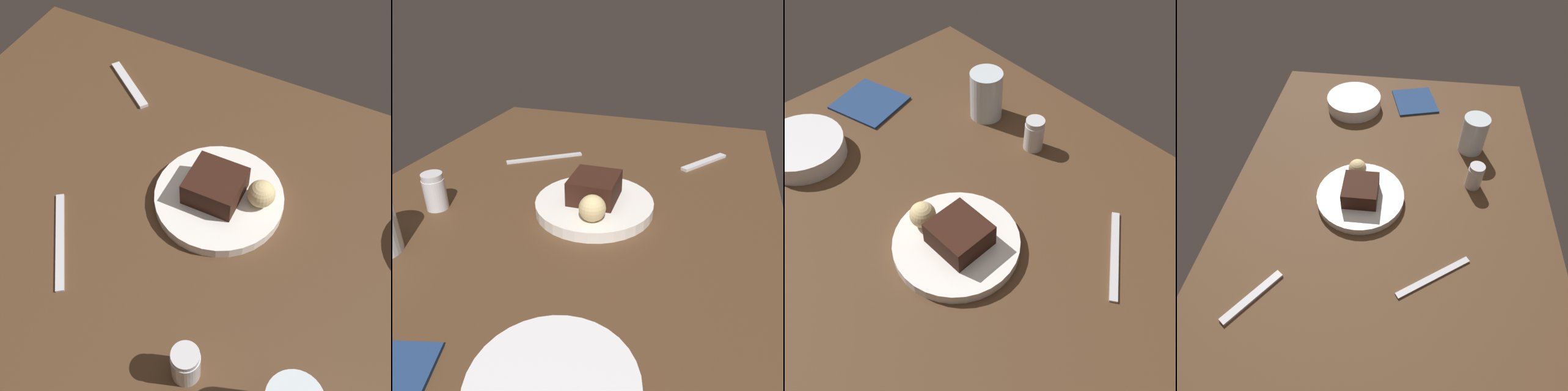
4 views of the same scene
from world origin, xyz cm
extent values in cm
cube|color=#4C331E|center=(0.00, 0.00, 1.50)|extent=(120.00, 84.00, 3.00)
cylinder|color=white|center=(-0.73, -7.04, 4.07)|extent=(22.60, 22.60, 2.14)
cube|color=black|center=(-0.31, -6.83, 7.51)|extent=(9.35, 8.93, 4.72)
sphere|color=#DBC184|center=(-7.66, -8.79, 7.53)|extent=(4.78, 4.78, 4.78)
cylinder|color=silver|center=(-9.43, 22.26, 6.08)|extent=(4.18, 4.18, 6.17)
cylinder|color=silver|center=(-9.43, 22.26, 9.77)|extent=(3.97, 3.97, 1.20)
cylinder|color=silver|center=(-24.23, 22.37, 8.60)|extent=(7.28, 7.28, 11.19)
cylinder|color=silver|center=(-40.39, -15.04, 5.07)|extent=(17.57, 17.57, 4.15)
cube|color=silver|center=(19.52, 12.26, 3.25)|extent=(12.13, 16.31, 0.50)
cube|color=navy|center=(-45.87, 4.98, 3.30)|extent=(17.38, 16.62, 0.60)
camera|label=1|loc=(-21.59, 43.27, 78.43)|focal=48.34mm
camera|label=2|loc=(-62.79, -25.99, 41.20)|focal=35.68mm
camera|label=3|loc=(37.85, -37.17, 72.84)|focal=43.46mm
camera|label=4|loc=(57.46, 3.46, 74.42)|focal=32.41mm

